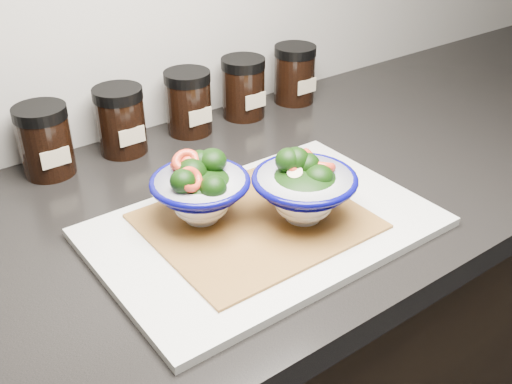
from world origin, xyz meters
TOP-DOWN VIEW (x-y plane):
  - cabinet at (0.00, 1.45)m, footprint 3.43×0.58m
  - countertop at (0.00, 1.45)m, footprint 3.50×0.60m
  - cutting_board at (-0.17, 1.36)m, footprint 0.45×0.30m
  - bamboo_mat at (-0.18, 1.37)m, footprint 0.28×0.24m
  - bowl_left at (-0.23, 1.42)m, footprint 0.13×0.13m
  - bowl_right at (-0.12, 1.34)m, footprint 0.14×0.14m
  - spice_jar_a at (-0.35, 1.69)m, footprint 0.08×0.08m
  - spice_jar_b at (-0.22, 1.69)m, footprint 0.08×0.08m
  - spice_jar_c at (-0.09, 1.69)m, footprint 0.08×0.08m
  - spice_jar_d at (0.03, 1.69)m, footprint 0.08×0.08m
  - spice_jar_e at (0.16, 1.69)m, footprint 0.08×0.08m

SIDE VIEW (x-z plane):
  - cabinet at x=0.00m, z-range 0.00..0.86m
  - countertop at x=0.00m, z-range 0.86..0.90m
  - cutting_board at x=-0.17m, z-range 0.90..0.91m
  - bamboo_mat at x=-0.18m, z-range 0.91..0.92m
  - spice_jar_a at x=-0.35m, z-range 0.90..1.01m
  - spice_jar_b at x=-0.22m, z-range 0.90..1.01m
  - spice_jar_c at x=-0.09m, z-range 0.90..1.01m
  - spice_jar_d at x=0.03m, z-range 0.90..1.01m
  - spice_jar_e at x=0.16m, z-range 0.90..1.01m
  - bowl_left at x=-0.23m, z-range 0.91..1.01m
  - bowl_right at x=-0.12m, z-range 0.91..1.01m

